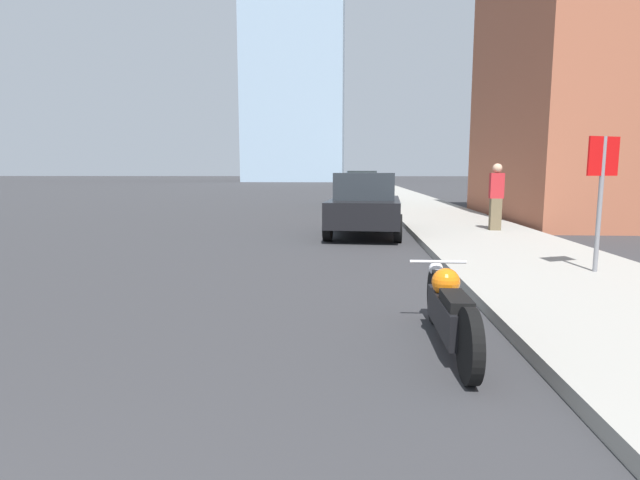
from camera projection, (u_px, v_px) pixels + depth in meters
name	position (u px, v px, depth m)	size (l,w,h in m)	color
sidewalk	(393.00, 193.00, 39.74)	(3.39, 240.00, 0.15)	gray
motorcycle	(449.00, 310.00, 4.89)	(0.62, 2.29, 0.75)	black
parked_car_black	(365.00, 204.00, 13.41)	(2.15, 4.00, 1.69)	black
parked_car_green	(361.00, 188.00, 25.75)	(1.95, 4.46, 1.77)	#1E6B33
stop_sign	(602.00, 180.00, 7.71)	(0.57, 0.26, 2.11)	slate
pedestrian	(496.00, 196.00, 13.40)	(0.36, 0.25, 1.79)	brown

